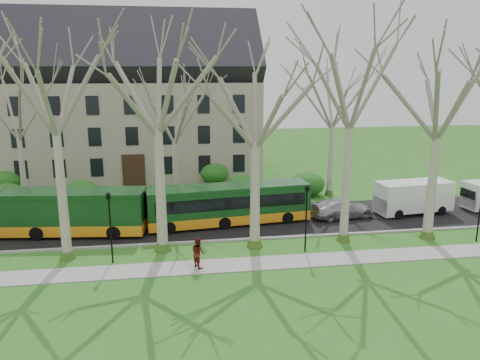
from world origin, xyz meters
The scene contains 14 objects.
ground centered at (0.00, 0.00, 0.00)m, with size 120.00×120.00×0.00m, color #2C6A1E.
sidewalk centered at (0.00, -2.50, 0.03)m, with size 70.00×2.00×0.06m, color gray.
road centered at (0.00, 5.50, 0.03)m, with size 80.00×8.00×0.06m, color black.
curb centered at (0.00, 1.50, 0.07)m, with size 80.00×0.25×0.14m, color #A5A39E.
building centered at (-6.00, 24.00, 8.07)m, with size 26.50×12.20×16.00m.
tree_row_verge centered at (0.00, 0.30, 7.00)m, with size 49.00×7.00×14.00m.
tree_row_far centered at (-1.33, 11.00, 6.00)m, with size 33.00×7.00×12.00m.
lamp_row centered at (0.00, -1.00, 2.57)m, with size 36.22×0.22×4.30m.
hedges centered at (-4.67, 14.00, 1.00)m, with size 30.60×8.60×2.00m.
bus_lead centered at (-10.69, 4.63, 1.68)m, with size 12.94×2.69×3.23m, color #124017, non-canonical shape.
bus_follow centered at (1.85, 5.06, 1.57)m, with size 12.10×2.52×3.03m, color #124017, non-canonical shape.
sedan centered at (10.76, 5.18, 0.78)m, with size 2.02×4.97×1.44m, color #AAAAAE.
van_a centered at (16.75, 5.34, 1.37)m, with size 6.01×2.18×2.62m, color white, non-canonical shape.
pedestrian_b centered at (-0.93, -2.53, 0.96)m, with size 0.88×0.68×1.80m, color #5B1714.
Camera 1 is at (-2.27, -28.15, 11.47)m, focal length 35.00 mm.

